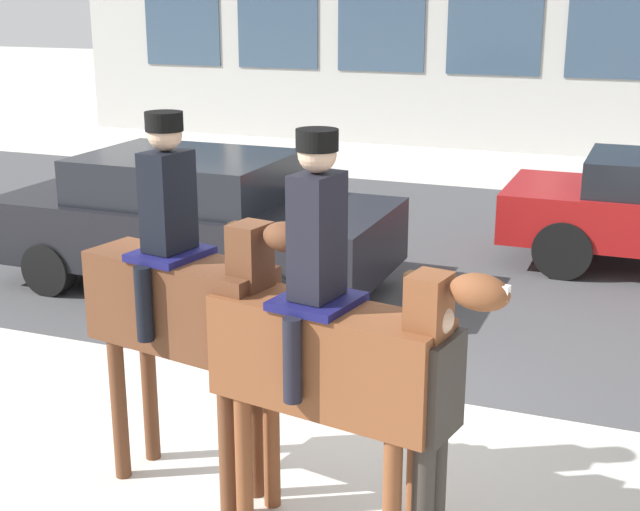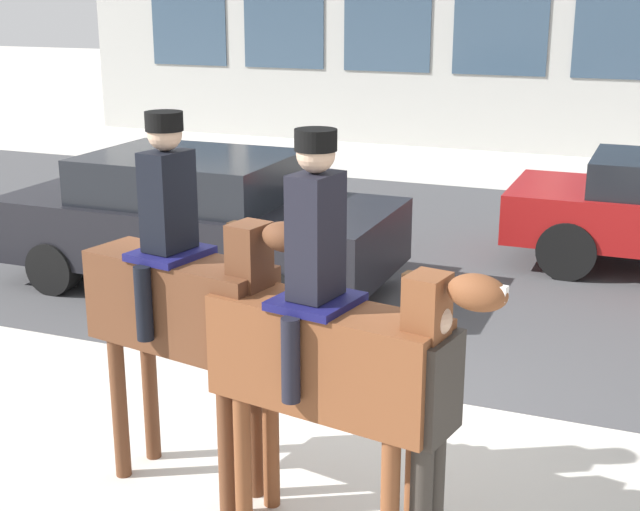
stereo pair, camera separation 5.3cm
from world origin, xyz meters
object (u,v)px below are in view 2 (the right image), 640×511
at_px(mounted_horse_lead, 184,296).
at_px(street_car_near_lane, 198,219).
at_px(mounted_horse_companion, 331,346).
at_px(pedestrian_bystander, 427,419).

bearing_deg(mounted_horse_lead, street_car_near_lane, 129.48).
bearing_deg(mounted_horse_companion, street_car_near_lane, 138.03).
bearing_deg(mounted_horse_companion, pedestrian_bystander, 1.87).
xyz_separation_m(mounted_horse_lead, mounted_horse_companion, (1.13, -0.26, -0.08)).
bearing_deg(mounted_horse_companion, mounted_horse_lead, 177.32).
xyz_separation_m(mounted_horse_lead, pedestrian_bystander, (1.75, -0.34, -0.39)).
height_order(mounted_horse_lead, pedestrian_bystander, mounted_horse_lead).
xyz_separation_m(pedestrian_bystander, street_car_near_lane, (-3.89, 4.29, -0.21)).
xyz_separation_m(mounted_horse_lead, street_car_near_lane, (-2.15, 3.94, -0.61)).
relative_size(mounted_horse_companion, pedestrian_bystander, 1.52).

